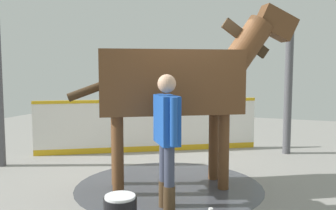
% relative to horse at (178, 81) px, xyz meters
% --- Properties ---
extents(ground_plane, '(16.00, 16.00, 0.02)m').
position_rel_horse_xyz_m(ground_plane, '(-0.25, -0.26, -1.60)').
color(ground_plane, gray).
extents(wet_patch, '(2.82, 2.82, 0.00)m').
position_rel_horse_xyz_m(wet_patch, '(0.07, -0.11, -1.58)').
color(wet_patch, '#42444C').
rests_on(wet_patch, ground).
extents(barrier_wall, '(2.55, 4.06, 1.12)m').
position_rel_horse_xyz_m(barrier_wall, '(-1.97, -1.37, -1.07)').
color(barrier_wall, white).
rests_on(barrier_wall, ground).
extents(roof_post_near, '(0.16, 0.16, 2.65)m').
position_rel_horse_xyz_m(roof_post_near, '(-2.85, 1.38, -0.26)').
color(roof_post_near, '#4C4C51').
rests_on(roof_post_near, ground).
extents(horse, '(2.07, 3.03, 2.73)m').
position_rel_horse_xyz_m(horse, '(0.00, 0.00, 0.00)').
color(horse, brown).
rests_on(horse, ground).
extents(handler, '(0.56, 0.48, 1.71)m').
position_rel_horse_xyz_m(handler, '(0.94, 0.20, -0.60)').
color(handler, '#47331E').
rests_on(handler, ground).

